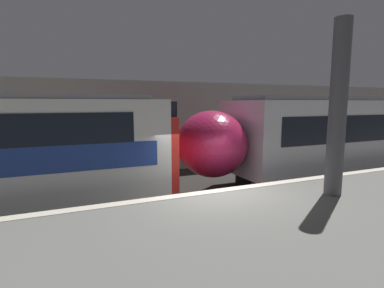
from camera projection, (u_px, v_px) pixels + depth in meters
ground_plane at (214, 231)px, 7.92m from camera, size 120.00×120.00×0.00m
platform at (280, 256)px, 5.51m from camera, size 40.00×5.16×1.15m
station_rear_barrier at (143, 127)px, 14.36m from camera, size 50.00×0.15×4.41m
support_pillar_near at (338, 109)px, 7.08m from camera, size 0.41×0.41×4.16m
train_modern at (384, 135)px, 14.26m from camera, size 20.20×3.09×3.63m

